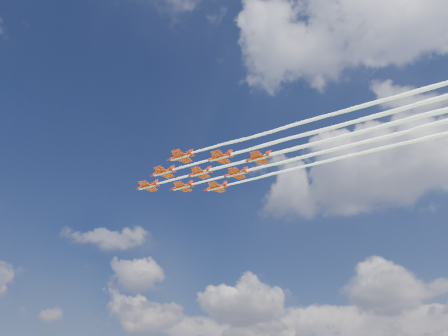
{
  "coord_description": "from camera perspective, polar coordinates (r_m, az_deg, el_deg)",
  "views": [
    {
      "loc": [
        75.03,
        -111.46,
        4.0
      ],
      "look_at": [
        4.04,
        -1.16,
        79.26
      ],
      "focal_mm": 35.0,
      "sensor_mm": 36.0,
      "label": 1
    }
  ],
  "objects": [
    {
      "name": "jet_lead",
      "position": [
        138.3,
        13.53,
        3.58
      ],
      "size": [
        142.34,
        18.83,
        2.51
      ],
      "rotation": [
        0.0,
        0.0,
        0.1
      ],
      "color": "red"
    },
    {
      "name": "jet_row2_port",
      "position": [
        131.82,
        17.48,
        6.05
      ],
      "size": [
        142.34,
        18.83,
        2.51
      ],
      "rotation": [
        0.0,
        0.0,
        0.1
      ],
      "color": "red"
    },
    {
      "name": "jet_row2_starb",
      "position": [
        142.16,
        18.49,
        3.4
      ],
      "size": [
        142.34,
        18.83,
        2.51
      ],
      "rotation": [
        0.0,
        0.0,
        0.1
      ],
      "color": "red"
    },
    {
      "name": "jet_row3_port",
      "position": [
        126.3,
        21.85,
        8.72
      ],
      "size": [
        142.34,
        18.83,
        2.51
      ],
      "rotation": [
        0.0,
        0.0,
        0.1
      ],
      "color": "red"
    },
    {
      "name": "jet_row3_centre",
      "position": [
        136.49,
        22.55,
        5.75
      ],
      "size": [
        142.34,
        18.83,
        2.51
      ],
      "rotation": [
        0.0,
        0.0,
        0.1
      ],
      "color": "red"
    },
    {
      "name": "jet_row3_starb",
      "position": [
        147.02,
        23.15,
        3.2
      ],
      "size": [
        142.34,
        18.83,
        2.51
      ],
      "rotation": [
        0.0,
        0.0,
        0.1
      ],
      "color": "red"
    },
    {
      "name": "jet_row4_port",
      "position": [
        131.82,
        26.98,
        8.26
      ],
      "size": [
        142.34,
        18.83,
        2.51
      ],
      "rotation": [
        0.0,
        0.0,
        0.1
      ],
      "color": "red"
    },
    {
      "name": "jet_row4_starb",
      "position": [
        142.15,
        27.25,
        5.43
      ],
      "size": [
        142.34,
        18.83,
        2.51
      ],
      "rotation": [
        0.0,
        0.0,
        0.1
      ],
      "color": "red"
    }
  ]
}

